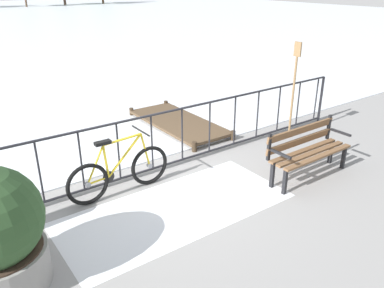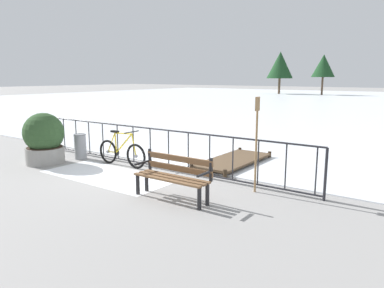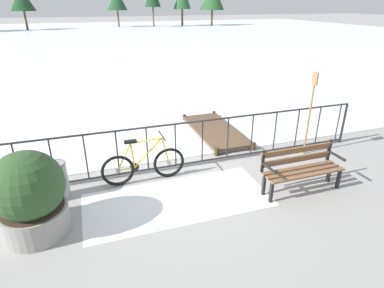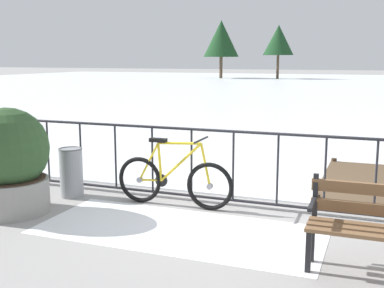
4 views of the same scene
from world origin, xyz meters
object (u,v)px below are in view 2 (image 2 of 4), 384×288
bicycle_near_railing (121,152)px  trash_bin (80,146)px  oar_upright (256,138)px  park_bench (174,173)px  planter_with_shrub (44,139)px

bicycle_near_railing → trash_bin: bearing=-176.5°
oar_upright → park_bench: bearing=-130.3°
park_bench → bicycle_near_railing: bearing=155.6°
planter_with_shrub → trash_bin: planter_with_shrub is taller
bicycle_near_railing → planter_with_shrub: bearing=-151.9°
park_bench → planter_with_shrub: 4.75m
park_bench → planter_with_shrub: planter_with_shrub is taller
bicycle_near_railing → trash_bin: (-1.61, -0.10, 0.00)m
trash_bin → oar_upright: (5.53, 0.13, 0.76)m
planter_with_shrub → oar_upright: size_ratio=0.71×
planter_with_shrub → oar_upright: (5.86, 1.07, 0.45)m
park_bench → oar_upright: size_ratio=0.81×
park_bench → planter_with_shrub: size_ratio=1.14×
bicycle_near_railing → planter_with_shrub: size_ratio=1.22×
oar_upright → planter_with_shrub: bearing=-169.7°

